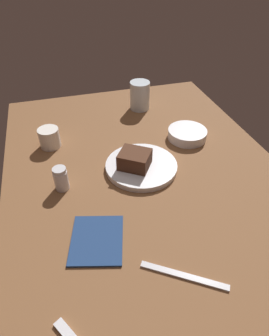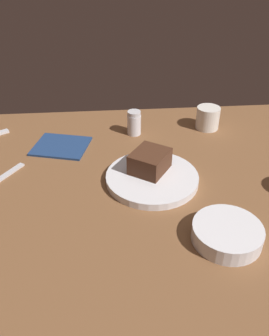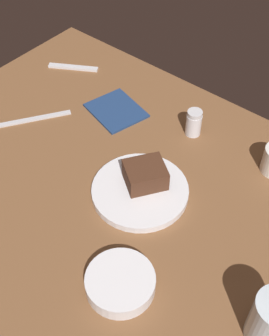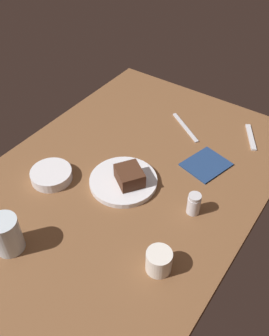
% 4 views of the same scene
% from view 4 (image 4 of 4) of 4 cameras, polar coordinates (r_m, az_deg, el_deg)
% --- Properties ---
extents(dining_table, '(1.20, 0.84, 0.03)m').
position_cam_4_polar(dining_table, '(1.24, -1.16, -1.80)').
color(dining_table, brown).
rests_on(dining_table, ground).
extents(dessert_plate, '(0.22, 0.22, 0.02)m').
position_cam_4_polar(dessert_plate, '(1.20, -1.71, -2.02)').
color(dessert_plate, silver).
rests_on(dessert_plate, dining_table).
extents(chocolate_cake_slice, '(0.11, 0.12, 0.05)m').
position_cam_4_polar(chocolate_cake_slice, '(1.17, -0.78, -1.21)').
color(chocolate_cake_slice, '#472819').
rests_on(chocolate_cake_slice, dessert_plate).
extents(salt_shaker, '(0.04, 0.04, 0.07)m').
position_cam_4_polar(salt_shaker, '(1.11, 9.08, -5.44)').
color(salt_shaker, silver).
rests_on(salt_shaker, dining_table).
extents(water_glass, '(0.08, 0.08, 0.11)m').
position_cam_4_polar(water_glass, '(1.06, -19.04, -9.63)').
color(water_glass, silver).
rests_on(water_glass, dining_table).
extents(side_bowl, '(0.13, 0.13, 0.03)m').
position_cam_4_polar(side_bowl, '(1.24, -12.62, -1.04)').
color(side_bowl, silver).
rests_on(side_bowl, dining_table).
extents(coffee_cup, '(0.07, 0.07, 0.07)m').
position_cam_4_polar(coffee_cup, '(0.99, 3.75, -14.05)').
color(coffee_cup, silver).
rests_on(coffee_cup, dining_table).
extents(dessert_spoon, '(0.14, 0.09, 0.01)m').
position_cam_4_polar(dessert_spoon, '(1.44, 17.39, 4.55)').
color(dessert_spoon, silver).
rests_on(dessert_spoon, dining_table).
extents(butter_knife, '(0.12, 0.17, 0.01)m').
position_cam_4_polar(butter_knife, '(1.44, 7.78, 6.20)').
color(butter_knife, silver).
rests_on(butter_knife, dining_table).
extents(folded_napkin, '(0.17, 0.16, 0.01)m').
position_cam_4_polar(folded_napkin, '(1.29, 10.92, 0.52)').
color(folded_napkin, navy).
rests_on(folded_napkin, dining_table).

